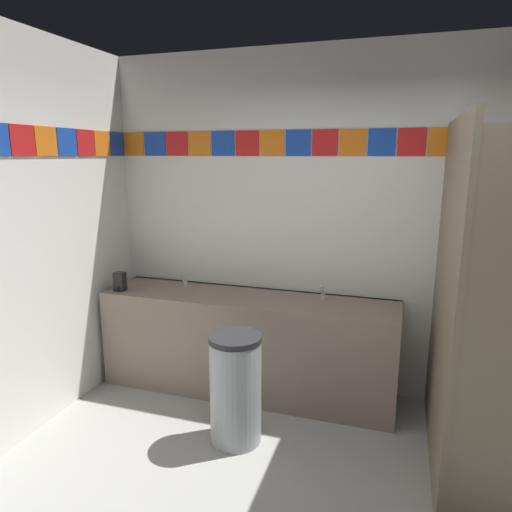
# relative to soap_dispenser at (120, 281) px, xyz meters

# --- Properties ---
(wall_back) EXTENTS (4.26, 0.09, 2.77)m
(wall_back) POSITION_rel_soap_dispenser_xyz_m (1.95, 0.49, 0.49)
(wall_back) COLOR white
(wall_back) RESTS_ON ground_plane
(vanity_counter) EXTENTS (2.41, 0.57, 0.82)m
(vanity_counter) POSITION_rel_soap_dispenser_xyz_m (1.08, 0.16, -0.48)
(vanity_counter) COLOR gray
(vanity_counter) RESTS_ON ground_plane
(faucet_left) EXTENTS (0.04, 0.10, 0.14)m
(faucet_left) POSITION_rel_soap_dispenser_xyz_m (0.47, 0.25, -0.03)
(faucet_left) COLOR silver
(faucet_left) RESTS_ON vanity_counter
(faucet_right) EXTENTS (0.04, 0.10, 0.14)m
(faucet_right) POSITION_rel_soap_dispenser_xyz_m (1.68, 0.25, -0.03)
(faucet_right) COLOR silver
(faucet_right) RESTS_ON vanity_counter
(soap_dispenser) EXTENTS (0.09, 0.09, 0.16)m
(soap_dispenser) POSITION_rel_soap_dispenser_xyz_m (0.00, 0.00, 0.00)
(soap_dispenser) COLOR black
(soap_dispenser) RESTS_ON vanity_counter
(stall_divider) EXTENTS (0.92, 1.38, 2.16)m
(stall_divider) POSITION_rel_soap_dispenser_xyz_m (2.70, -0.50, 0.18)
(stall_divider) COLOR #726651
(stall_divider) RESTS_ON ground_plane
(trash_bin) EXTENTS (0.36, 0.36, 0.77)m
(trash_bin) POSITION_rel_soap_dispenser_xyz_m (1.23, -0.52, -0.51)
(trash_bin) COLOR #999EA3
(trash_bin) RESTS_ON ground_plane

